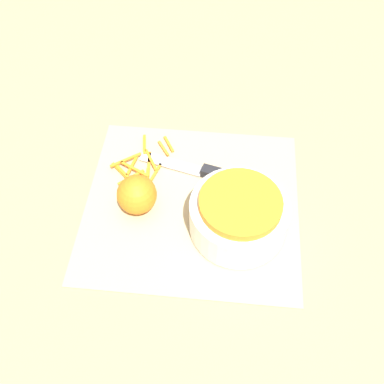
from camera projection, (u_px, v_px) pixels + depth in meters
The scene contains 6 objects.
ground_plane at pixel (192, 204), 0.78m from camera, with size 4.00×4.00×0.00m, color tan.
cutting_board at pixel (192, 203), 0.78m from camera, with size 0.37×0.35×0.01m.
bowl_speckled at pixel (239, 215), 0.72m from camera, with size 0.16×0.16×0.08m.
knife at pixel (220, 175), 0.81m from camera, with size 0.23×0.08×0.02m.
orange_left at pixel (137, 195), 0.75m from camera, with size 0.07×0.07×0.07m.
peel_pile at pixel (141, 166), 0.82m from camera, with size 0.11×0.15×0.01m.
Camera 1 is at (-0.04, 0.45, 0.64)m, focal length 42.00 mm.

